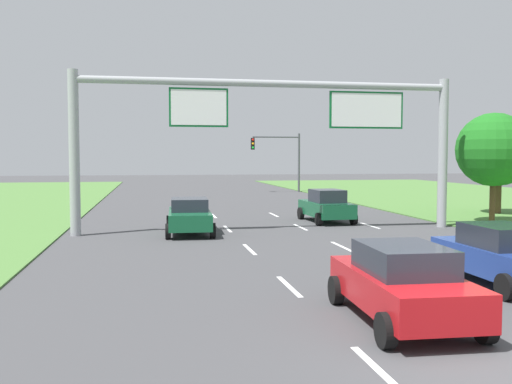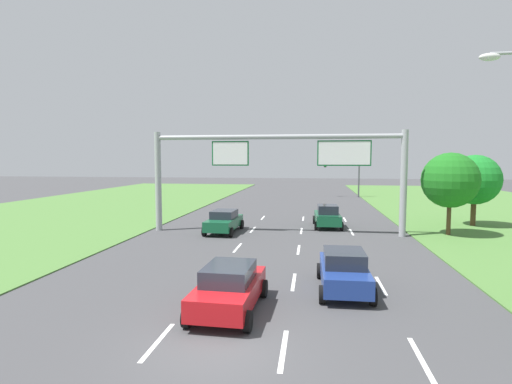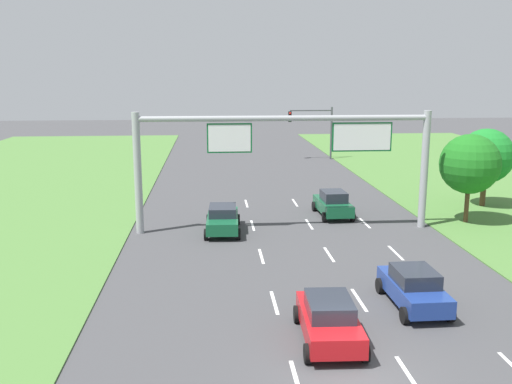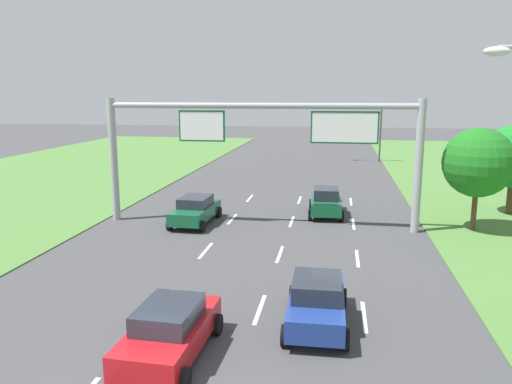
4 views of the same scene
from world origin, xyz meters
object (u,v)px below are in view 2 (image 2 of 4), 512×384
at_px(traffic_light_mast, 344,169).
at_px(car_near_red, 224,221).
at_px(car_far_ahead, 344,270).
at_px(roadside_tree_mid, 450,180).
at_px(car_lead_silver, 229,287).
at_px(car_mid_lane, 327,216).
at_px(sign_gantry, 280,162).
at_px(roadside_tree_far, 475,180).

bearing_deg(traffic_light_mast, car_near_red, -110.28).
xyz_separation_m(car_far_ahead, roadside_tree_mid, (7.79, 12.40, 2.90)).
xyz_separation_m(car_lead_silver, traffic_light_mast, (7.02, 42.29, 3.07)).
xyz_separation_m(car_lead_silver, roadside_tree_mid, (11.75, 15.05, 2.90)).
height_order(car_mid_lane, sign_gantry, sign_gantry).
height_order(sign_gantry, roadside_tree_mid, sign_gantry).
height_order(traffic_light_mast, roadside_tree_mid, traffic_light_mast).
bearing_deg(roadside_tree_far, car_far_ahead, -123.25).
relative_size(traffic_light_mast, roadside_tree_far, 1.03).
height_order(traffic_light_mast, roadside_tree_far, traffic_light_mast).
distance_m(car_lead_silver, roadside_tree_far, 24.53).
xyz_separation_m(car_near_red, car_mid_lane, (7.23, 3.19, 0.04)).
bearing_deg(car_lead_silver, roadside_tree_far, 54.54).
relative_size(traffic_light_mast, roadside_tree_mid, 1.01).
bearing_deg(roadside_tree_far, sign_gantry, -160.92).
xyz_separation_m(car_lead_silver, roadside_tree_far, (14.88, 19.31, 2.75)).
height_order(car_mid_lane, traffic_light_mast, traffic_light_mast).
xyz_separation_m(car_far_ahead, traffic_light_mast, (3.07, 39.63, 3.07)).
xyz_separation_m(car_lead_silver, car_mid_lane, (3.88, 17.41, 0.03)).
distance_m(car_near_red, roadside_tree_mid, 15.40).
bearing_deg(sign_gantry, car_mid_lane, 42.52).
bearing_deg(car_near_red, car_lead_silver, -74.40).
height_order(car_near_red, sign_gantry, sign_gantry).
height_order(sign_gantry, roadside_tree_far, sign_gantry).
distance_m(car_near_red, roadside_tree_far, 19.12).
xyz_separation_m(car_lead_silver, sign_gantry, (0.55, 14.36, 4.09)).
height_order(sign_gantry, traffic_light_mast, sign_gantry).
distance_m(car_mid_lane, roadside_tree_far, 11.49).
height_order(car_mid_lane, roadside_tree_far, roadside_tree_far).
relative_size(car_lead_silver, sign_gantry, 0.24).
height_order(car_lead_silver, car_mid_lane, car_mid_lane).
height_order(car_far_ahead, roadside_tree_mid, roadside_tree_mid).
relative_size(car_near_red, roadside_tree_mid, 0.80).
xyz_separation_m(car_far_ahead, sign_gantry, (-3.41, 11.70, 4.09)).
xyz_separation_m(sign_gantry, roadside_tree_far, (14.33, 4.96, -1.34)).
xyz_separation_m(traffic_light_mast, roadside_tree_far, (7.85, -22.98, -0.32)).
bearing_deg(sign_gantry, traffic_light_mast, 76.94).
height_order(car_near_red, car_far_ahead, car_far_ahead).
distance_m(car_mid_lane, car_far_ahead, 14.76).
relative_size(car_mid_lane, roadside_tree_mid, 0.75).
distance_m(traffic_light_mast, roadside_tree_far, 24.28).
bearing_deg(traffic_light_mast, roadside_tree_mid, -80.16).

